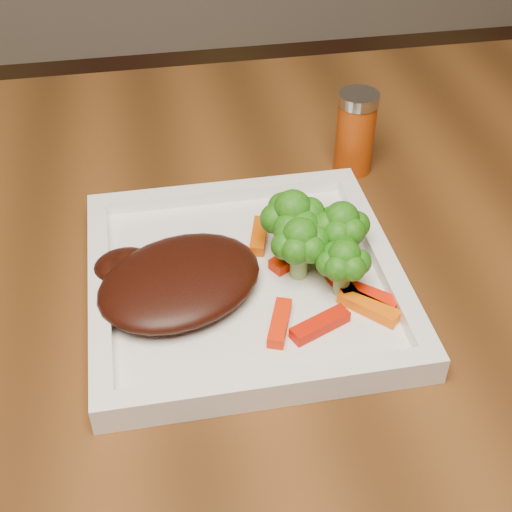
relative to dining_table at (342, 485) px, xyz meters
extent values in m
cube|color=#472814|center=(0.16, 0.18, -0.38)|extent=(4.00, 4.00, 0.01)
cube|color=white|center=(-0.12, -0.01, 0.38)|extent=(0.27, 0.27, 0.01)
ellipsoid|color=black|center=(-0.18, -0.02, 0.40)|extent=(0.18, 0.17, 0.03)
cube|color=red|center=(-0.07, -0.09, 0.39)|extent=(0.05, 0.03, 0.01)
cube|color=#F36203|center=(-0.03, -0.07, 0.39)|extent=(0.05, 0.05, 0.01)
cube|color=red|center=(-0.11, -0.08, 0.39)|extent=(0.03, 0.05, 0.01)
cube|color=#FC6804|center=(-0.02, 0.03, 0.39)|extent=(0.06, 0.03, 0.01)
cube|color=#C94D03|center=(-0.10, 0.04, 0.39)|extent=(0.03, 0.05, 0.01)
cube|color=red|center=(-0.05, -0.03, 0.39)|extent=(0.02, 0.05, 0.01)
cube|color=red|center=(-0.07, 0.00, 0.39)|extent=(0.06, 0.04, 0.01)
cylinder|color=#A53909|center=(0.02, 0.16, 0.42)|extent=(0.05, 0.05, 0.09)
cube|color=red|center=(-0.03, -0.06, 0.39)|extent=(0.05, 0.05, 0.01)
camera|label=1|loc=(-0.20, -0.48, 0.81)|focal=50.00mm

